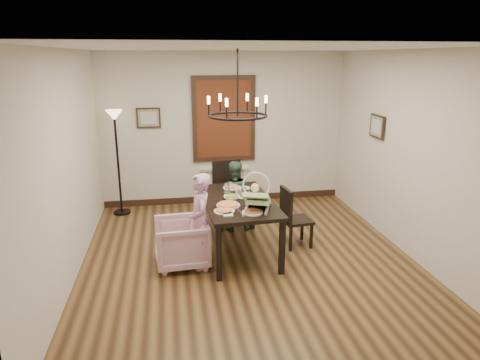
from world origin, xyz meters
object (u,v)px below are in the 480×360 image
object	(u,v)px
armchair	(182,242)
elderly_woman	(200,229)
chair_far	(230,195)
seated_man	(234,201)
dining_table	(238,205)
chair_right	(297,217)
drinking_glass	(248,196)
baby_bouncer	(257,197)
floor_lamp	(118,164)

from	to	relation	value
armchair	elderly_woman	bearing A→B (deg)	64.52
chair_far	seated_man	size ratio (longest dim) A/B	1.16
seated_man	armchair	bearing A→B (deg)	52.92
dining_table	elderly_woman	size ratio (longest dim) A/B	1.61
chair_right	drinking_glass	xyz separation A→B (m)	(-0.75, -0.11, 0.40)
chair_far	baby_bouncer	world-z (taller)	baby_bouncer
dining_table	elderly_woman	bearing A→B (deg)	-148.31
chair_far	baby_bouncer	xyz separation A→B (m)	(0.15, -1.40, 0.41)
dining_table	seated_man	bearing A→B (deg)	82.15
elderly_woman	baby_bouncer	distance (m)	0.85
chair_far	baby_bouncer	bearing A→B (deg)	-92.14
dining_table	drinking_glass	xyz separation A→B (m)	(0.13, -0.06, 0.15)
chair_right	baby_bouncer	bearing A→B (deg)	117.64
dining_table	elderly_woman	distance (m)	0.70
chair_right	floor_lamp	world-z (taller)	floor_lamp
chair_far	floor_lamp	distance (m)	2.07
chair_far	chair_right	size ratio (longest dim) A/B	1.20
elderly_woman	baby_bouncer	xyz separation A→B (m)	(0.74, -0.05, 0.42)
chair_right	seated_man	bearing A→B (deg)	39.70
chair_right	elderly_woman	size ratio (longest dim) A/B	0.85
armchair	drinking_glass	size ratio (longest dim) A/B	5.14
armchair	baby_bouncer	distance (m)	1.18
baby_bouncer	drinking_glass	xyz separation A→B (m)	(-0.05, 0.38, -0.10)
dining_table	floor_lamp	distance (m)	2.61
seated_man	floor_lamp	bearing A→B (deg)	-28.11
floor_lamp	baby_bouncer	bearing A→B (deg)	-49.40
dining_table	floor_lamp	size ratio (longest dim) A/B	0.95
chair_right	seated_man	size ratio (longest dim) A/B	0.96
armchair	drinking_glass	bearing A→B (deg)	100.56
drinking_glass	floor_lamp	world-z (taller)	floor_lamp
armchair	dining_table	bearing A→B (deg)	106.30
dining_table	floor_lamp	bearing A→B (deg)	130.85
seated_man	drinking_glass	bearing A→B (deg)	95.44
dining_table	elderly_woman	world-z (taller)	elderly_woman
chair_far	seated_man	distance (m)	0.17
seated_man	floor_lamp	xyz separation A→B (m)	(-1.87, 1.05, 0.43)
armchair	elderly_woman	distance (m)	0.34
dining_table	baby_bouncer	size ratio (longest dim) A/B	3.26
dining_table	chair_far	size ratio (longest dim) A/B	1.58
seated_man	dining_table	bearing A→B (deg)	86.38
drinking_glass	floor_lamp	distance (m)	2.73
dining_table	baby_bouncer	world-z (taller)	baby_bouncer
chair_far	floor_lamp	size ratio (longest dim) A/B	0.60
dining_table	baby_bouncer	distance (m)	0.54
chair_far	floor_lamp	bearing A→B (deg)	145.36
chair_right	seated_man	xyz separation A→B (m)	(-0.82, 0.77, 0.02)
drinking_glass	chair_right	bearing A→B (deg)	8.09
chair_right	armchair	size ratio (longest dim) A/B	1.28
baby_bouncer	drinking_glass	world-z (taller)	baby_bouncer
baby_bouncer	floor_lamp	xyz separation A→B (m)	(-1.98, 2.31, -0.05)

